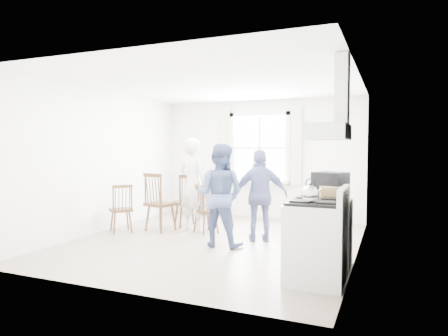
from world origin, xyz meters
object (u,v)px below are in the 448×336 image
gas_stove (317,241)px  person_left (193,185)px  low_cabinet (331,232)px  person_right (261,195)px  person_mid (220,195)px  stereo_stack (330,185)px  windsor_chair_c (122,203)px  windsor_chair_a (188,195)px  windsor_chair_b (156,196)px

gas_stove → person_left: 3.24m
low_cabinet → person_right: person_right is taller
low_cabinet → person_mid: person_mid is taller
stereo_stack → windsor_chair_c: bearing=170.7°
windsor_chair_a → windsor_chair_c: windsor_chair_a is taller
person_left → gas_stove: bearing=160.5°
gas_stove → person_right: (-1.21, 1.68, 0.28)m
low_cabinet → stereo_stack: bearing=-165.3°
person_mid → gas_stove: bearing=147.1°
stereo_stack → low_cabinet: bearing=14.7°
windsor_chair_b → person_mid: 1.60m
windsor_chair_a → person_right: 1.73m
windsor_chair_a → windsor_chair_b: size_ratio=0.96×
gas_stove → windsor_chair_c: 3.96m
windsor_chair_b → person_right: (2.01, 0.04, 0.09)m
windsor_chair_c → person_right: bearing=8.2°
gas_stove → stereo_stack: 0.91m
windsor_chair_a → low_cabinet: bearing=-27.6°
stereo_stack → windsor_chair_b: (-3.27, 0.94, -0.40)m
low_cabinet → person_mid: (-1.78, 0.43, 0.36)m
windsor_chair_a → person_mid: (1.14, -1.09, 0.17)m
gas_stove → person_left: bearing=143.4°
gas_stove → windsor_chair_a: bearing=142.0°
stereo_stack → windsor_chair_a: 3.30m
gas_stove → windsor_chair_c: size_ratio=1.25×
gas_stove → stereo_stack: (0.05, 0.69, 0.59)m
windsor_chair_a → person_left: person_left is taller
person_left → windsor_chair_b: bearing=40.7°
windsor_chair_b → windsor_chair_c: windsor_chair_b is taller
person_right → person_left: bearing=-33.1°
low_cabinet → windsor_chair_a: size_ratio=0.86×
windsor_chair_a → stereo_stack: bearing=-27.8°
person_mid → windsor_chair_a: bearing=-43.3°
windsor_chair_b → person_left: size_ratio=0.63×
low_cabinet → person_left: person_left is taller
person_mid → windsor_chair_b: bearing=-18.1°
windsor_chair_c → person_right: (2.53, 0.36, 0.22)m
stereo_stack → windsor_chair_c: size_ratio=0.54×
windsor_chair_c → person_mid: person_mid is taller
person_right → gas_stove: bearing=102.6°
windsor_chair_b → person_right: person_right is taller
person_mid → windsor_chair_c: bearing=-4.7°
stereo_stack → person_right: bearing=142.0°
low_cabinet → stereo_stack: (-0.02, -0.01, 0.62)m
windsor_chair_a → person_mid: 1.59m
windsor_chair_c → person_right: size_ratio=0.59×
low_cabinet → person_left: (-2.65, 1.22, 0.42)m
gas_stove → windsor_chair_c: gas_stove is taller
windsor_chair_b → person_right: bearing=1.1°
windsor_chair_a → windsor_chair_c: 1.28m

